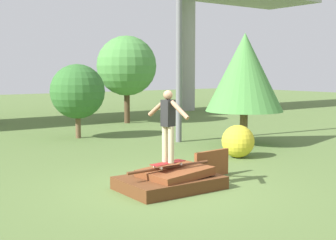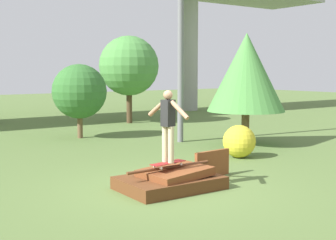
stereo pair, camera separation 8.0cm
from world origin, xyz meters
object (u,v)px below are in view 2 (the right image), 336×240
at_px(skateboard, 168,163).
at_px(tree_mid_back, 129,66).
at_px(tree_behind_right, 79,92).
at_px(bush_yellow_flowering, 239,141).
at_px(skater, 168,122).
at_px(tree_behind_left, 246,73).
at_px(utility_pole, 181,10).

xyz_separation_m(skateboard, tree_mid_back, (5.65, 10.94, 2.06)).
distance_m(tree_behind_right, bush_yellow_flowering, 6.52).
bearing_deg(tree_mid_back, skater, -117.32).
relative_size(skateboard, skater, 0.58).
bearing_deg(tree_behind_left, tree_behind_right, 128.71).
bearing_deg(tree_mid_back, skateboard, -117.32).
xyz_separation_m(skateboard, bush_yellow_flowering, (3.67, 1.73, -0.10)).
bearing_deg(utility_pole, bush_yellow_flowering, -97.38).
height_order(skateboard, tree_behind_left, tree_behind_left).
distance_m(tree_behind_left, tree_behind_right, 5.93).
xyz_separation_m(utility_pole, tree_behind_right, (-2.37, 2.84, -2.73)).
bearing_deg(skater, utility_pole, 50.63).
relative_size(tree_behind_left, bush_yellow_flowering, 3.96).
bearing_deg(tree_behind_right, skater, -102.45).
distance_m(utility_pole, tree_behind_left, 3.00).
xyz_separation_m(skateboard, skater, (-0.00, -0.00, 0.84)).
relative_size(skater, tree_behind_left, 0.40).
xyz_separation_m(tree_behind_left, tree_behind_right, (-3.68, 4.60, -0.68)).
relative_size(tree_behind_left, tree_behind_right, 1.36).
height_order(skateboard, tree_mid_back, tree_mid_back).
xyz_separation_m(tree_behind_right, bush_yellow_flowering, (1.94, -6.10, -1.21)).
xyz_separation_m(skateboard, tree_behind_left, (5.41, 3.23, 1.79)).
height_order(skater, bush_yellow_flowering, skater).
xyz_separation_m(skater, utility_pole, (4.10, 4.99, 3.00)).
relative_size(tree_mid_back, bush_yellow_flowering, 4.38).
bearing_deg(skater, bush_yellow_flowering, 25.19).
distance_m(skater, tree_mid_back, 12.38).
distance_m(skater, utility_pole, 7.12).
bearing_deg(skater, skateboard, 18.43).
bearing_deg(tree_behind_left, tree_mid_back, 88.22).
relative_size(utility_pole, tree_behind_left, 2.37).
distance_m(utility_pole, tree_behind_right, 4.60).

